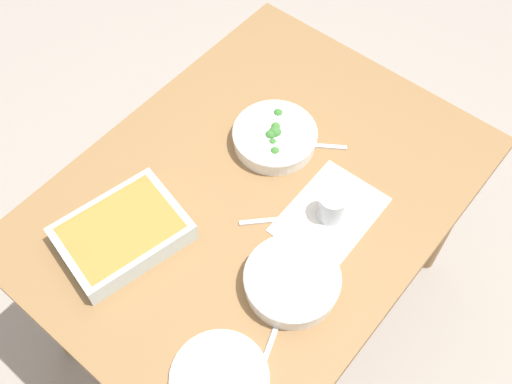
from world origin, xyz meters
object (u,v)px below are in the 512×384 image
at_px(broccoli_bowl, 275,136).
at_px(drink_cup, 332,207).
at_px(stew_bowl, 292,281).
at_px(spoon_by_broccoli, 306,144).
at_px(baking_dish, 122,233).
at_px(side_plate, 219,378).
at_px(fork_on_table, 266,357).
at_px(spoon_by_stew, 273,287).
at_px(spoon_spare, 283,219).

relative_size(broccoli_bowl, drink_cup, 2.75).
relative_size(stew_bowl, spoon_by_broccoli, 1.48).
relative_size(stew_bowl, baking_dish, 0.67).
height_order(broccoli_bowl, baking_dish, broccoli_bowl).
relative_size(stew_bowl, side_plate, 1.05).
distance_m(stew_bowl, fork_on_table, 0.19).
relative_size(broccoli_bowl, baking_dish, 0.69).
bearing_deg(drink_cup, stew_bowl, 11.55).
height_order(stew_bowl, baking_dish, baking_dish).
distance_m(baking_dish, spoon_by_stew, 0.40).
bearing_deg(baking_dish, spoon_spare, 137.82).
distance_m(broccoli_bowl, baking_dish, 0.49).
relative_size(drink_cup, side_plate, 0.39).
bearing_deg(fork_on_table, spoon_by_broccoli, -151.37).
bearing_deg(baking_dish, drink_cup, 137.41).
bearing_deg(drink_cup, spoon_by_broccoli, -127.25).
height_order(stew_bowl, spoon_spare, stew_bowl).
height_order(spoon_by_stew, spoon_spare, same).
bearing_deg(broccoli_bowl, drink_cup, 70.39).
relative_size(baking_dish, spoon_by_stew, 2.44).
bearing_deg(spoon_by_broccoli, fork_on_table, 28.63).
bearing_deg(spoon_by_stew, spoon_by_broccoli, -153.00).
bearing_deg(spoon_by_broccoli, spoon_by_stew, 27.00).
relative_size(side_plate, fork_on_table, 1.27).
distance_m(spoon_by_broccoli, fork_on_table, 0.61).
height_order(spoon_by_broccoli, spoon_spare, same).
height_order(broccoli_bowl, drink_cup, drink_cup).
bearing_deg(spoon_by_broccoli, broccoli_bowl, -55.88).
height_order(broccoli_bowl, spoon_by_broccoli, broccoli_bowl).
bearing_deg(spoon_spare, baking_dish, -42.18).
bearing_deg(side_plate, baking_dish, -104.71).
xyz_separation_m(stew_bowl, broccoli_bowl, (-0.31, -0.30, -0.00)).
xyz_separation_m(baking_dish, spoon_by_stew, (-0.13, 0.37, -0.03)).
distance_m(stew_bowl, spoon_by_broccoli, 0.43).
xyz_separation_m(spoon_by_broccoli, spoon_spare, (0.23, 0.10, 0.00)).
xyz_separation_m(stew_bowl, drink_cup, (-0.22, -0.04, 0.01)).
relative_size(baking_dish, spoon_spare, 2.45).
distance_m(baking_dish, side_plate, 0.43).
relative_size(side_plate, spoon_spare, 1.58).
relative_size(broccoli_bowl, fork_on_table, 1.36).
bearing_deg(fork_on_table, broccoli_bowl, -143.14).
distance_m(spoon_spare, fork_on_table, 0.36).
distance_m(spoon_by_stew, spoon_spare, 0.19).
bearing_deg(broccoli_bowl, spoon_spare, 43.90).
distance_m(stew_bowl, side_plate, 0.28).
bearing_deg(spoon_spare, broccoli_bowl, -136.10).
bearing_deg(broccoli_bowl, stew_bowl, 44.05).
height_order(stew_bowl, broccoli_bowl, broccoli_bowl).
bearing_deg(drink_cup, broccoli_bowl, -109.61).
distance_m(drink_cup, spoon_by_stew, 0.25).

